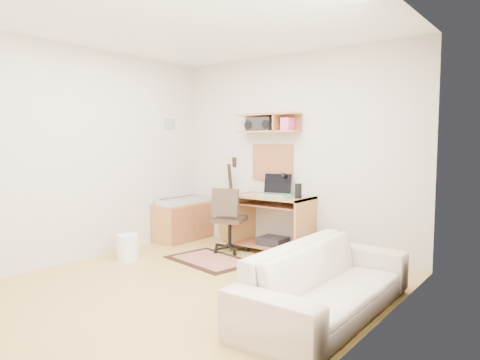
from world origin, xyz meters
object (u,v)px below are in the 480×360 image
Objects in this scene: task_chair at (230,219)px; sofa at (328,269)px; desk at (273,224)px; printer at (331,254)px; cabinet at (184,221)px.

sofa is (1.97, -1.15, -0.05)m from task_chair.
desk reaches higher than printer.
cabinet is 2.28m from printer.
cabinet is 0.46× the size of sofa.
task_chair is 1.37m from printer.
desk reaches higher than cabinet.
cabinet is at bearing -173.18° from desk.
task_chair is 1.87× the size of printer.
task_chair reaches higher than desk.
sofa is (0.70, -1.56, 0.30)m from printer.
task_chair is (-0.47, -0.33, 0.06)m from desk.
sofa reaches higher than desk.
desk is at bearing 15.25° from task_chair.
desk is 0.51× the size of sofa.
cabinet is at bearing 66.23° from sofa.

